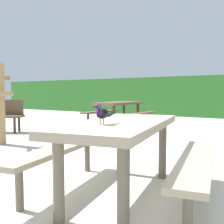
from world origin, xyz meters
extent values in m
plane|color=beige|center=(0.00, 0.00, 0.00)|extent=(60.00, 60.00, 0.00)
cube|color=gray|center=(-0.16, 0.09, 0.70)|extent=(1.10, 1.92, 0.07)
cylinder|color=#635B4C|center=(-0.28, -0.65, 0.33)|extent=(0.09, 0.09, 0.67)
cylinder|color=#635B4C|center=(0.24, -0.55, 0.33)|extent=(0.09, 0.09, 0.67)
cylinder|color=#635B4C|center=(-0.56, 0.72, 0.33)|extent=(0.09, 0.09, 0.67)
cylinder|color=#635B4C|center=(-0.04, 0.83, 0.33)|extent=(0.09, 0.09, 0.67)
cube|color=gray|center=(-0.85, -0.05, 0.41)|extent=(0.62, 1.73, 0.05)
cylinder|color=#635B4C|center=(-0.72, -0.68, 0.20)|extent=(0.07, 0.07, 0.39)
cylinder|color=#635B4C|center=(-0.98, 0.58, 0.20)|extent=(0.07, 0.07, 0.39)
cube|color=gray|center=(0.52, 0.23, 0.41)|extent=(0.62, 1.73, 0.05)
cylinder|color=#635B4C|center=(0.65, -0.40, 0.20)|extent=(0.07, 0.07, 0.39)
cylinder|color=#635B4C|center=(0.39, 0.86, 0.20)|extent=(0.07, 0.07, 0.39)
ellipsoid|color=black|center=(-0.16, -0.24, 0.84)|extent=(0.07, 0.15, 0.09)
ellipsoid|color=#2D144C|center=(-0.16, -0.28, 0.84)|extent=(0.06, 0.07, 0.06)
sphere|color=#2D144C|center=(-0.16, -0.30, 0.90)|extent=(0.05, 0.05, 0.05)
sphere|color=#EAE08C|center=(-0.14, -0.31, 0.90)|extent=(0.01, 0.01, 0.01)
sphere|color=#EAE08C|center=(-0.18, -0.31, 0.90)|extent=(0.01, 0.01, 0.01)
cone|color=black|center=(-0.16, -0.34, 0.90)|extent=(0.02, 0.03, 0.02)
cube|color=black|center=(-0.15, -0.12, 0.82)|extent=(0.04, 0.10, 0.04)
cylinder|color=#47423D|center=(-0.14, -0.25, 0.77)|extent=(0.01, 0.01, 0.05)
cylinder|color=#47423D|center=(-0.17, -0.25, 0.77)|extent=(0.01, 0.01, 0.05)
cube|color=brown|center=(-3.13, 4.87, 0.70)|extent=(0.78, 1.81, 0.07)
cylinder|color=#423324|center=(-2.86, 5.56, 0.33)|extent=(0.09, 0.09, 0.67)
cylinder|color=#423324|center=(-3.39, 5.57, 0.33)|extent=(0.09, 0.09, 0.67)
cylinder|color=#423324|center=(-2.88, 4.16, 0.33)|extent=(0.09, 0.09, 0.67)
cylinder|color=#423324|center=(-3.41, 4.17, 0.33)|extent=(0.09, 0.09, 0.67)
cube|color=brown|center=(-2.43, 4.86, 0.41)|extent=(0.30, 1.71, 0.05)
cylinder|color=#423324|center=(-2.43, 5.50, 0.20)|extent=(0.07, 0.07, 0.39)
cylinder|color=#423324|center=(-2.44, 4.22, 0.20)|extent=(0.07, 0.07, 0.39)
cube|color=brown|center=(-3.83, 4.87, 0.41)|extent=(0.30, 1.71, 0.05)
cylinder|color=#423324|center=(-3.83, 5.52, 0.20)|extent=(0.07, 0.07, 0.39)
cylinder|color=#423324|center=(-3.84, 4.23, 0.20)|extent=(0.07, 0.07, 0.39)
cube|color=#A08050|center=(-3.67, 1.25, 1.31)|extent=(0.25, 0.19, 0.08)
cube|color=#A08050|center=(-3.30, 0.96, 1.00)|extent=(0.22, 0.41, 0.08)
cylinder|color=#34271B|center=(-4.55, 2.16, 0.20)|extent=(0.06, 0.06, 0.39)
cylinder|color=#34271B|center=(-4.71, 2.42, 0.20)|extent=(0.06, 0.06, 0.39)
camera|label=1|loc=(1.19, -2.14, 1.01)|focal=43.43mm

